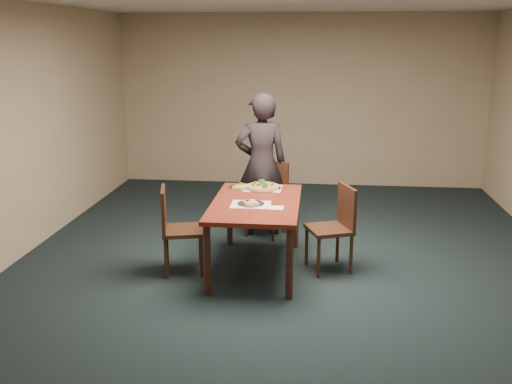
# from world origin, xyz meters

# --- Properties ---
(ground) EXTENTS (8.00, 8.00, 0.00)m
(ground) POSITION_xyz_m (0.00, 0.00, 0.00)
(ground) COLOR black
(ground) RESTS_ON ground
(room_shell) EXTENTS (8.00, 8.00, 8.00)m
(room_shell) POSITION_xyz_m (0.00, 0.00, 1.74)
(room_shell) COLOR tan
(room_shell) RESTS_ON ground
(dining_table) EXTENTS (0.90, 1.50, 0.75)m
(dining_table) POSITION_xyz_m (-0.33, 0.20, 0.66)
(dining_table) COLOR #5E1C12
(dining_table) RESTS_ON ground
(chair_far) EXTENTS (0.54, 0.54, 0.91)m
(chair_far) POSITION_xyz_m (-0.30, 1.38, 0.52)
(chair_far) COLOR black
(chair_far) RESTS_ON ground
(chair_left) EXTENTS (0.51, 0.51, 0.91)m
(chair_left) POSITION_xyz_m (-1.16, 0.04, 0.52)
(chair_left) COLOR black
(chair_left) RESTS_ON ground
(chair_right) EXTENTS (0.54, 0.54, 0.91)m
(chair_right) POSITION_xyz_m (0.50, 0.29, 0.52)
(chair_right) COLOR black
(chair_right) RESTS_ON ground
(diner) EXTENTS (0.72, 0.56, 1.77)m
(diner) POSITION_xyz_m (-0.40, 1.38, 0.88)
(diner) COLOR black
(diner) RESTS_ON ground
(placemat_main) EXTENTS (0.42, 0.32, 0.00)m
(placemat_main) POSITION_xyz_m (-0.31, 0.73, 0.75)
(placemat_main) COLOR white
(placemat_main) RESTS_ON dining_table
(placemat_near) EXTENTS (0.40, 0.30, 0.00)m
(placemat_near) POSITION_xyz_m (-0.37, 0.08, 0.75)
(placemat_near) COLOR white
(placemat_near) RESTS_ON dining_table
(pizza_pan) EXTENTS (0.41, 0.41, 0.08)m
(pizza_pan) POSITION_xyz_m (-0.31, 0.73, 0.77)
(pizza_pan) COLOR silver
(pizza_pan) RESTS_ON dining_table
(slice_plate_near) EXTENTS (0.28, 0.28, 0.06)m
(slice_plate_near) POSITION_xyz_m (-0.38, 0.08, 0.76)
(slice_plate_near) COLOR silver
(slice_plate_near) RESTS_ON dining_table
(slice_plate_far) EXTENTS (0.28, 0.28, 0.06)m
(slice_plate_far) POSITION_xyz_m (-0.56, 0.73, 0.76)
(slice_plate_far) COLOR silver
(slice_plate_far) RESTS_ON dining_table
(napkin) EXTENTS (0.15, 0.15, 0.01)m
(napkin) POSITION_xyz_m (-0.10, -0.02, 0.75)
(napkin) COLOR white
(napkin) RESTS_ON dining_table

